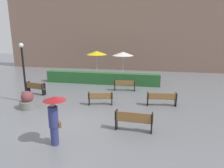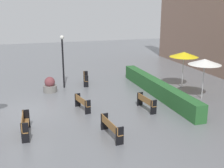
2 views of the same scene
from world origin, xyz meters
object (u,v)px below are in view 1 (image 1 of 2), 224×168
(bench_far_right, at_px, (162,98))
(lamp_post, at_px, (23,66))
(patio_umbrella_white, at_px, (123,54))
(bench_near_right, at_px, (134,120))
(planter_pot, at_px, (28,101))
(bench_mid_center, at_px, (100,98))
(pedestrian_with_umbrella, at_px, (54,115))
(patio_umbrella_yellow, at_px, (97,53))
(bench_back_row, at_px, (125,84))
(bench_far_left, at_px, (35,87))

(bench_far_right, distance_m, lamp_post, 8.83)
(bench_far_right, relative_size, patio_umbrella_white, 0.71)
(bench_far_right, relative_size, bench_near_right, 1.05)
(lamp_post, bearing_deg, planter_pot, -54.52)
(bench_mid_center, xyz_separation_m, bench_far_right, (3.73, 0.56, 0.02))
(pedestrian_with_umbrella, height_order, lamp_post, lamp_post)
(pedestrian_with_umbrella, distance_m, patio_umbrella_yellow, 12.92)
(bench_far_right, distance_m, bench_near_right, 3.97)
(lamp_post, relative_size, patio_umbrella_yellow, 1.45)
(bench_back_row, distance_m, pedestrian_with_umbrella, 8.59)
(bench_far_right, distance_m, patio_umbrella_white, 8.18)
(bench_far_right, xyz_separation_m, planter_pot, (-7.83, -1.96, -0.04))
(bench_back_row, height_order, planter_pot, planter_pot)
(bench_mid_center, distance_m, lamp_post, 5.22)
(bench_mid_center, relative_size, pedestrian_with_umbrella, 0.77)
(bench_far_right, relative_size, patio_umbrella_yellow, 0.71)
(pedestrian_with_umbrella, relative_size, patio_umbrella_yellow, 0.78)
(bench_mid_center, distance_m, patio_umbrella_white, 7.98)
(bench_far_left, xyz_separation_m, pedestrian_with_umbrella, (4.56, -6.22, 0.76))
(bench_back_row, bearing_deg, pedestrian_with_umbrella, -101.41)
(bench_back_row, distance_m, bench_near_right, 6.78)
(bench_far_left, xyz_separation_m, bench_far_right, (8.93, -0.77, -0.02))
(bench_far_left, height_order, patio_umbrella_white, patio_umbrella_white)
(bench_far_right, xyz_separation_m, pedestrian_with_umbrella, (-4.37, -5.45, 0.78))
(lamp_post, bearing_deg, pedestrian_with_umbrella, -47.24)
(bench_mid_center, xyz_separation_m, bench_near_right, (2.34, -3.16, 0.08))
(bench_far_right, bearing_deg, patio_umbrella_yellow, 129.58)
(bench_far_right, bearing_deg, planter_pot, -165.97)
(bench_back_row, height_order, patio_umbrella_white, patio_umbrella_white)
(lamp_post, xyz_separation_m, patio_umbrella_white, (5.17, 8.06, 0.08))
(bench_mid_center, height_order, bench_back_row, bench_back_row)
(bench_back_row, bearing_deg, patio_umbrella_yellow, 127.57)
(patio_umbrella_yellow, bearing_deg, patio_umbrella_white, -2.75)
(patio_umbrella_white, bearing_deg, planter_pot, -115.75)
(bench_mid_center, relative_size, lamp_post, 0.41)
(bench_mid_center, bearing_deg, patio_umbrella_white, 87.73)
(bench_far_right, relative_size, bench_back_row, 1.10)
(bench_far_left, height_order, bench_far_right, bench_far_left)
(lamp_post, xyz_separation_m, patio_umbrella_yellow, (2.56, 8.19, 0.10))
(bench_mid_center, xyz_separation_m, bench_back_row, (1.05, 3.50, 0.02))
(pedestrian_with_umbrella, bearing_deg, bench_far_left, 126.23)
(bench_far_left, xyz_separation_m, patio_umbrella_yellow, (2.89, 6.54, 1.91))
(bench_near_right, distance_m, pedestrian_with_umbrella, 3.52)
(bench_near_right, height_order, patio_umbrella_yellow, patio_umbrella_yellow)
(bench_far_left, relative_size, patio_umbrella_yellow, 0.61)
(bench_far_left, relative_size, lamp_post, 0.42)
(pedestrian_with_umbrella, relative_size, planter_pot, 1.90)
(lamp_post, bearing_deg, bench_mid_center, 3.80)
(bench_mid_center, relative_size, bench_back_row, 0.93)
(lamp_post, distance_m, patio_umbrella_yellow, 8.58)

